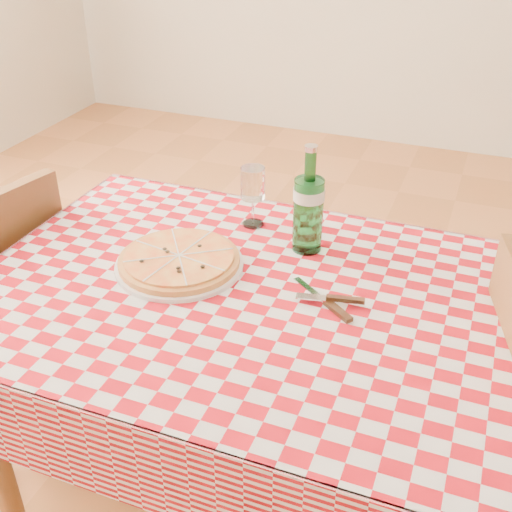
# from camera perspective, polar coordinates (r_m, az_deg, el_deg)

# --- Properties ---
(dining_table) EXTENTS (1.20, 0.80, 0.75)m
(dining_table) POSITION_cam_1_polar(r_m,az_deg,el_deg) (1.51, -0.12, -6.40)
(dining_table) COLOR brown
(dining_table) RESTS_ON ground
(tablecloth) EXTENTS (1.30, 0.90, 0.01)m
(tablecloth) POSITION_cam_1_polar(r_m,az_deg,el_deg) (1.45, -0.12, -3.45)
(tablecloth) COLOR maroon
(tablecloth) RESTS_ON dining_table
(pizza_plate) EXTENTS (0.36, 0.36, 0.04)m
(pizza_plate) POSITION_cam_1_polar(r_m,az_deg,el_deg) (1.55, -6.85, -0.31)
(pizza_plate) COLOR #C98843
(pizza_plate) RESTS_ON tablecloth
(water_bottle) EXTENTS (0.10, 0.10, 0.28)m
(water_bottle) POSITION_cam_1_polar(r_m,az_deg,el_deg) (1.56, 4.71, 5.03)
(water_bottle) COLOR #196626
(water_bottle) RESTS_ON tablecloth
(wine_glass) EXTENTS (0.08, 0.08, 0.16)m
(wine_glass) POSITION_cam_1_polar(r_m,az_deg,el_deg) (1.69, -0.28, 5.28)
(wine_glass) COLOR white
(wine_glass) RESTS_ON tablecloth
(cutlery) EXTENTS (0.24, 0.21, 0.02)m
(cutlery) POSITION_cam_1_polar(r_m,az_deg,el_deg) (1.42, 6.25, -3.83)
(cutlery) COLOR silver
(cutlery) RESTS_ON tablecloth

